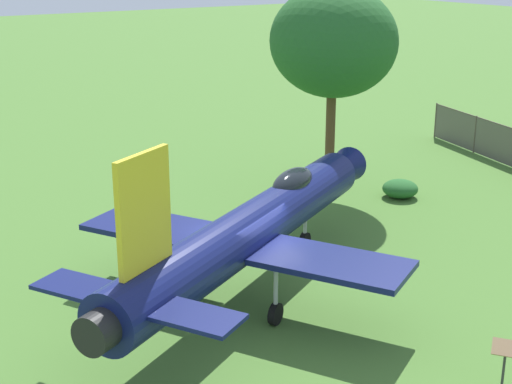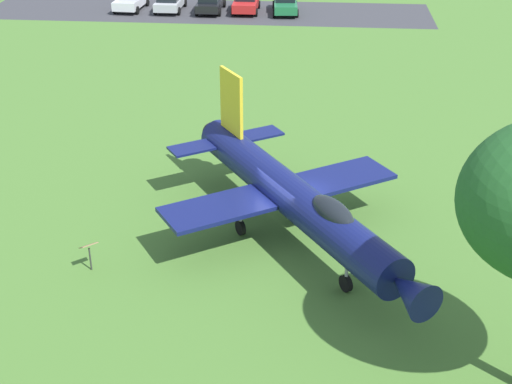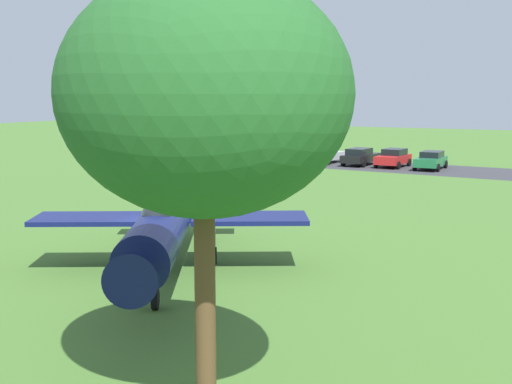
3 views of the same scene
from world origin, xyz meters
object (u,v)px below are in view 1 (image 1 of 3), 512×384
(display_jet, at_px, (255,225))
(shade_tree, at_px, (333,42))
(shrub_near_fence, at_px, (400,189))
(info_plaque, at_px, (505,354))

(display_jet, height_order, shade_tree, shade_tree)
(display_jet, distance_m, shade_tree, 10.71)
(display_jet, xyz_separation_m, shrub_near_fence, (4.07, -9.44, -1.64))
(shade_tree, distance_m, shrub_near_fence, 6.34)
(shade_tree, bearing_deg, info_plaque, 157.10)
(shade_tree, xyz_separation_m, info_plaque, (-13.64, 5.76, -5.13))
(display_jet, height_order, info_plaque, display_jet)
(info_plaque, bearing_deg, shrub_near_fence, -33.65)
(shade_tree, relative_size, info_plaque, 7.15)
(display_jet, xyz_separation_m, shade_tree, (6.36, -7.64, 3.99))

